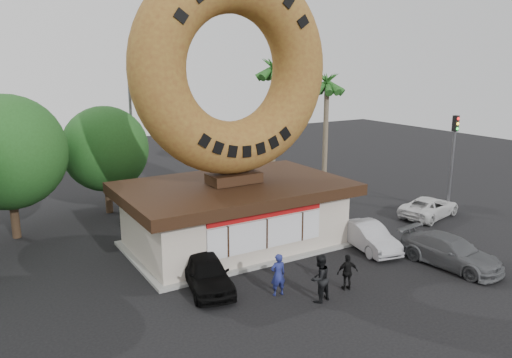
{
  "coord_description": "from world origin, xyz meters",
  "views": [
    {
      "loc": [
        -11.53,
        -15.33,
        9.28
      ],
      "look_at": [
        0.08,
        4.0,
        3.9
      ],
      "focal_mm": 35.0,
      "sensor_mm": 36.0,
      "label": 1
    }
  ],
  "objects": [
    {
      "name": "car_black",
      "position": [
        -3.4,
        2.19,
        0.71
      ],
      "size": [
        2.46,
        4.39,
        1.41
      ],
      "primitive_type": "imported",
      "rotation": [
        0.0,
        0.0,
        -0.2
      ],
      "color": "black",
      "rests_on": "ground"
    },
    {
      "name": "person_left",
      "position": [
        -1.2,
        0.15,
        0.88
      ],
      "size": [
        0.69,
        0.5,
        1.77
      ],
      "primitive_type": "imported",
      "rotation": [
        0.0,
        0.0,
        3.01
      ],
      "color": "navy",
      "rests_on": "ground"
    },
    {
      "name": "tree_west",
      "position": [
        -9.5,
        13.0,
        4.64
      ],
      "size": [
        6.0,
        6.0,
        7.65
      ],
      "color": "#473321",
      "rests_on": "ground"
    },
    {
      "name": "donut_shop",
      "position": [
        0.0,
        5.98,
        1.77
      ],
      "size": [
        11.2,
        7.2,
        3.8
      ],
      "color": "beige",
      "rests_on": "ground"
    },
    {
      "name": "person_right",
      "position": [
        1.54,
        -0.91,
        0.77
      ],
      "size": [
        0.97,
        0.62,
        1.54
      ],
      "primitive_type": "imported",
      "rotation": [
        0.0,
        0.0,
        2.85
      ],
      "color": "black",
      "rests_on": "ground"
    },
    {
      "name": "car_grey",
      "position": [
        7.25,
        -1.48,
        0.7
      ],
      "size": [
        2.5,
        4.99,
        1.39
      ],
      "primitive_type": "imported",
      "rotation": [
        0.0,
        0.0,
        0.12
      ],
      "color": "#58595D",
      "rests_on": "ground"
    },
    {
      "name": "palm_near",
      "position": [
        7.5,
        14.0,
        8.41
      ],
      "size": [
        2.6,
        2.6,
        9.75
      ],
      "color": "#726651",
      "rests_on": "ground"
    },
    {
      "name": "traffic_signal",
      "position": [
        14.0,
        3.99,
        3.87
      ],
      "size": [
        0.3,
        0.38,
        6.07
      ],
      "color": "#59595E",
      "rests_on": "ground"
    },
    {
      "name": "person_center",
      "position": [
        -0.1,
        -1.12,
        0.97
      ],
      "size": [
        1.07,
        0.91,
        1.94
      ],
      "primitive_type": "imported",
      "rotation": [
        0.0,
        0.0,
        3.35
      ],
      "color": "black",
      "rests_on": "ground"
    },
    {
      "name": "ground",
      "position": [
        0.0,
        0.0,
        0.0
      ],
      "size": [
        90.0,
        90.0,
        0.0
      ],
      "primitive_type": "plane",
      "color": "black",
      "rests_on": "ground"
    },
    {
      "name": "palm_far",
      "position": [
        11.0,
        12.5,
        7.48
      ],
      "size": [
        2.6,
        2.6,
        8.75
      ],
      "color": "#726651",
      "rests_on": "ground"
    },
    {
      "name": "car_silver",
      "position": [
        5.48,
        2.04,
        0.67
      ],
      "size": [
        2.14,
        4.26,
        1.34
      ],
      "primitive_type": "imported",
      "rotation": [
        0.0,
        0.0,
        -0.18
      ],
      "color": "#9E9DA2",
      "rests_on": "ground"
    },
    {
      "name": "tree_mid",
      "position": [
        -4.0,
        15.0,
        4.02
      ],
      "size": [
        5.2,
        5.2,
        6.63
      ],
      "color": "#473321",
      "rests_on": "ground"
    },
    {
      "name": "car_white",
      "position": [
        12.39,
        4.07,
        0.62
      ],
      "size": [
        4.77,
        2.96,
        1.23
      ],
      "primitive_type": "imported",
      "rotation": [
        0.0,
        0.0,
        1.79
      ],
      "color": "silver",
      "rests_on": "ground"
    },
    {
      "name": "giant_donut",
      "position": [
        0.0,
        6.0,
        8.88
      ],
      "size": [
        10.16,
        2.59,
        10.16
      ],
      "primitive_type": "torus",
      "rotation": [
        1.57,
        0.0,
        0.0
      ],
      "color": "olive",
      "rests_on": "donut_shop"
    },
    {
      "name": "street_lamp",
      "position": [
        -1.86,
        16.0,
        4.48
      ],
      "size": [
        2.11,
        0.2,
        8.0
      ],
      "color": "#59595E",
      "rests_on": "ground"
    }
  ]
}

